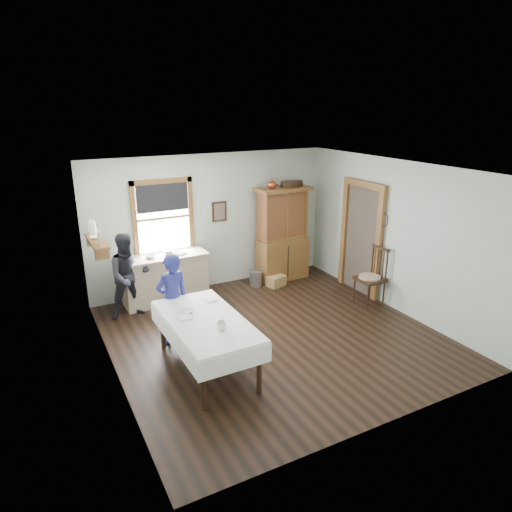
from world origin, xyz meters
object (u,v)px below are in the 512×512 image
wicker_basket (276,281)px  woman_blue (173,302)px  figure_dark (129,279)px  dining_table (207,344)px  pail (256,279)px  china_hutch (283,234)px  spindle_chair (370,276)px  work_counter (165,278)px

wicker_basket → woman_blue: bearing=-154.0°
wicker_basket → figure_dark: bearing=-179.7°
wicker_basket → woman_blue: woman_blue is taller
dining_table → pail: bearing=49.8°
wicker_basket → woman_blue: 2.95m
china_hutch → pail: 1.11m
dining_table → pail: dining_table is taller
dining_table → figure_dark: (-0.55, 2.21, 0.32)m
china_hutch → dining_table: (-2.77, -2.57, -0.60)m
china_hutch → spindle_chair: 2.11m
spindle_chair → pail: spindle_chair is taller
work_counter → pail: size_ratio=5.63×
pail → woman_blue: bearing=-146.5°
spindle_chair → pail: bearing=126.3°
pail → figure_dark: 2.68m
spindle_chair → dining_table: bearing=-172.4°
dining_table → spindle_chair: bearing=10.3°
spindle_chair → wicker_basket: 1.98m
spindle_chair → woman_blue: (-3.69, 0.32, 0.12)m
pail → wicker_basket: (0.36, -0.21, -0.03)m
pail → work_counter: bearing=176.4°
pail → wicker_basket: pail is taller
china_hutch → spindle_chair: size_ratio=1.77×
dining_table → wicker_basket: dining_table is taller
dining_table → figure_dark: bearing=103.9°
china_hutch → woman_blue: china_hutch is taller
china_hutch → figure_dark: 3.35m
china_hutch → wicker_basket: 1.00m
pail → woman_blue: 2.73m
work_counter → wicker_basket: size_ratio=4.36×
pail → figure_dark: size_ratio=0.20×
china_hutch → figure_dark: china_hutch is taller
work_counter → wicker_basket: work_counter is taller
pail → wicker_basket: bearing=-30.1°
figure_dark → china_hutch: bearing=2.0°
work_counter → figure_dark: (-0.73, -0.35, 0.24)m
pail → wicker_basket: 0.42m
spindle_chair → wicker_basket: bearing=121.8°
wicker_basket → woman_blue: size_ratio=0.27×
china_hutch → pail: bearing=-172.6°
pail → figure_dark: figure_dark is taller
woman_blue → figure_dark: (-0.38, 1.25, 0.02)m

